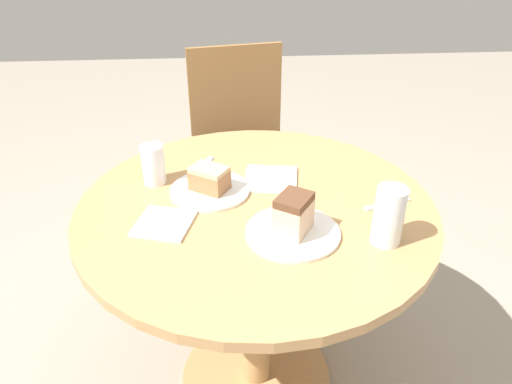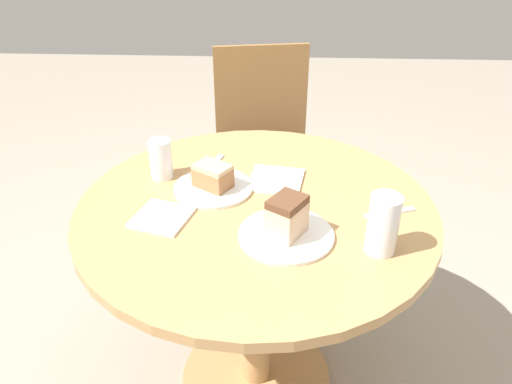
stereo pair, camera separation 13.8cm
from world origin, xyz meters
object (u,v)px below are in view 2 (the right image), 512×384
Objects in this scene: plate_far at (286,235)px; glass_water at (383,228)px; plate_near at (213,188)px; cake_slice_far at (287,216)px; chair at (264,147)px; cake_slice_near at (213,176)px; glass_lemonade at (161,160)px.

plate_far is 0.24m from glass_water.
cake_slice_far is (0.21, -0.23, 0.06)m from plate_near.
plate_far is (0.09, -1.04, 0.26)m from chair.
cake_slice_far is at bearing -46.67° from cake_slice_near.
chair reaches higher than plate_far.
cake_slice_near is at bearing 148.41° from glass_water.
chair is at bearing 106.13° from glass_water.
plate_near is 0.04m from cake_slice_near.
glass_water is at bearing -29.21° from glass_lemonade.
cake_slice_far is (0.00, 0.00, 0.06)m from plate_far.
chair is at bearing 68.65° from glass_lemonade.
glass_water is (0.61, -0.34, 0.01)m from glass_lemonade.
glass_water is at bearing -83.87° from chair.
plate_far is 0.48m from glass_lemonade.
glass_water reaches higher than cake_slice_far.
glass_water is at bearing -11.19° from cake_slice_far.
cake_slice_far is 0.99× the size of glass_lemonade.
chair is 3.95× the size of plate_near.
cake_slice_far is at bearing 0.00° from plate_far.
glass_water reaches higher than plate_far.
plate_far is 1.60× the size of glass_water.
plate_far is 2.01× the size of glass_lemonade.
cake_slice_near is 0.52m from glass_water.
cake_slice_far reaches higher than plate_far.
plate_near is at bearing 133.33° from plate_far.
cake_slice_near is 1.04× the size of glass_lemonade.
glass_lemonade reaches higher than plate_near.
chair is at bearing 81.17° from plate_near.
glass_water reaches higher than plate_near.
glass_lemonade reaches higher than plate_far.
cake_slice_far is at bearing -37.83° from glass_lemonade.
cake_slice_near is 0.31m from cake_slice_far.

